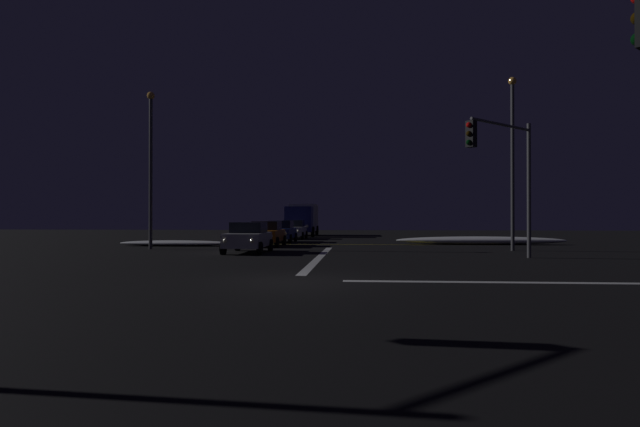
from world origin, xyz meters
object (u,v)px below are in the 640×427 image
at_px(box_truck, 303,218).
at_px(streetlamp_right_near, 513,151).
at_px(sedan_orange, 266,233).
at_px(streetlamp_left_near, 151,158).
at_px(sedan_silver, 248,237).
at_px(traffic_signal_ne, 506,162).
at_px(sedan_blue, 281,231).
at_px(sedan_white, 294,229).

xyz_separation_m(box_truck, streetlamp_right_near, (13.85, -22.02, 3.72)).
bearing_deg(box_truck, sedan_orange, -90.97).
bearing_deg(streetlamp_right_near, streetlamp_left_near, 180.00).
distance_m(sedan_silver, traffic_signal_ne, 13.01).
distance_m(sedan_silver, box_truck, 24.71).
distance_m(sedan_blue, streetlamp_right_near, 17.21).
xyz_separation_m(sedan_orange, streetlamp_left_near, (-6.08, -3.54, 4.40)).
bearing_deg(sedan_silver, streetlamp_right_near, 10.78).
bearing_deg(box_truck, sedan_blue, -90.84).
height_order(sedan_silver, streetlamp_left_near, streetlamp_left_near).
relative_size(sedan_silver, sedan_white, 1.00).
relative_size(sedan_silver, box_truck, 0.52).
distance_m(sedan_white, box_truck, 7.23).
xyz_separation_m(sedan_silver, sedan_blue, (-0.02, 11.47, 0.00)).
bearing_deg(sedan_white, traffic_signal_ne, -61.24).
bearing_deg(sedan_white, box_truck, 89.97).
bearing_deg(sedan_blue, box_truck, 89.16).
bearing_deg(box_truck, traffic_signal_ne, -67.65).
distance_m(sedan_silver, sedan_blue, 11.47).
relative_size(sedan_silver, streetlamp_right_near, 0.46).
xyz_separation_m(sedan_blue, box_truck, (0.19, 13.23, 0.91)).
bearing_deg(box_truck, streetlamp_right_near, -57.83).
relative_size(streetlamp_right_near, streetlamp_left_near, 1.05).
height_order(traffic_signal_ne, streetlamp_left_near, streetlamp_left_near).
xyz_separation_m(traffic_signal_ne, streetlamp_left_near, (-18.16, 6.59, 0.99)).
bearing_deg(sedan_blue, sedan_orange, -91.30).
bearing_deg(sedan_silver, sedan_blue, 90.11).
bearing_deg(streetlamp_left_near, sedan_blue, 54.82).
distance_m(sedan_blue, box_truck, 13.26).
xyz_separation_m(sedan_blue, streetlamp_left_near, (-6.20, -8.80, 4.40)).
height_order(sedan_white, streetlamp_left_near, streetlamp_left_near).
bearing_deg(sedan_white, sedan_orange, -91.57).
distance_m(sedan_orange, box_truck, 18.51).
distance_m(sedan_blue, traffic_signal_ne, 19.78).
relative_size(sedan_orange, streetlamp_right_near, 0.46).
height_order(box_truck, streetlamp_right_near, streetlamp_right_near).
xyz_separation_m(sedan_silver, sedan_orange, (-0.14, 6.21, 0.00)).
bearing_deg(sedan_white, sedan_silver, -90.56).
xyz_separation_m(sedan_blue, sedan_white, (0.19, 6.05, 0.00)).
bearing_deg(traffic_signal_ne, sedan_white, 118.76).
height_order(sedan_blue, streetlamp_left_near, streetlamp_left_near).
relative_size(sedan_blue, traffic_signal_ne, 0.72).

